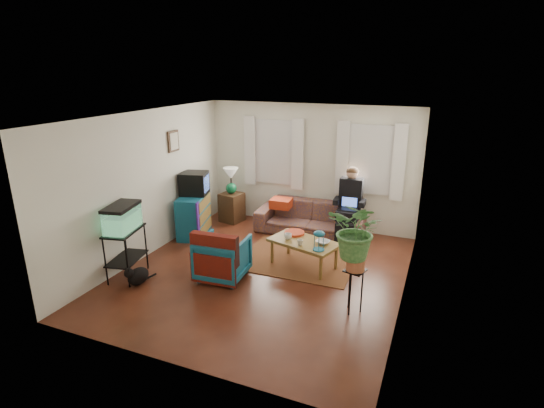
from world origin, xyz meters
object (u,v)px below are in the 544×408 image
at_px(aquarium_stand, 126,254).
at_px(coffee_table, 304,254).
at_px(plant_stand, 354,291).
at_px(sofa, 310,213).
at_px(side_table, 232,207).
at_px(dresser, 194,215).
at_px(armchair, 223,256).

height_order(aquarium_stand, coffee_table, aquarium_stand).
distance_m(coffee_table, plant_stand, 1.55).
bearing_deg(sofa, side_table, 177.39).
xyz_separation_m(sofa, plant_stand, (1.47, -2.65, -0.10)).
xyz_separation_m(dresser, plant_stand, (3.64, -1.63, -0.10)).
height_order(sofa, coffee_table, sofa).
xyz_separation_m(sofa, side_table, (-1.82, -0.00, -0.11)).
distance_m(aquarium_stand, coffee_table, 2.94).
distance_m(armchair, plant_stand, 2.20).
bearing_deg(sofa, dresser, -157.45).
xyz_separation_m(armchair, coffee_table, (1.09, 0.88, -0.15)).
bearing_deg(armchair, sofa, -110.26).
relative_size(sofa, coffee_table, 1.91).
relative_size(dresser, coffee_table, 0.82).
xyz_separation_m(dresser, armchair, (1.45, -1.41, -0.04)).
xyz_separation_m(coffee_table, plant_stand, (1.10, -1.09, 0.09)).
xyz_separation_m(aquarium_stand, coffee_table, (2.55, 1.46, -0.17)).
relative_size(side_table, armchair, 0.83).
bearing_deg(dresser, plant_stand, -40.05).
bearing_deg(armchair, aquarium_stand, 17.93).
relative_size(side_table, dresser, 0.68).
relative_size(armchair, plant_stand, 1.18).
bearing_deg(side_table, aquarium_stand, -96.63).
relative_size(aquarium_stand, armchair, 1.07).
xyz_separation_m(side_table, dresser, (-0.34, -1.02, 0.10)).
height_order(sofa, plant_stand, sofa).
relative_size(side_table, aquarium_stand, 0.78).
distance_m(dresser, aquarium_stand, 1.99).
xyz_separation_m(sofa, coffee_table, (0.37, -1.55, -0.19)).
relative_size(dresser, aquarium_stand, 1.14).
height_order(side_table, plant_stand, plant_stand).
xyz_separation_m(side_table, plant_stand, (3.30, -2.64, 0.01)).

